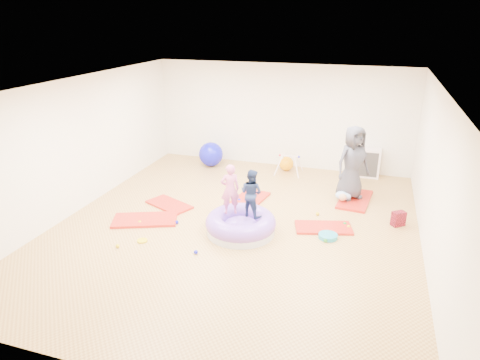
% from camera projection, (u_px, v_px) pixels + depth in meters
% --- Properties ---
extents(room, '(7.01, 8.01, 2.81)m').
position_uv_depth(room, '(235.00, 161.00, 8.06)').
color(room, tan).
rests_on(room, ground).
extents(gym_mat_front_left, '(1.44, 1.08, 0.05)m').
position_uv_depth(gym_mat_front_left, '(145.00, 220.00, 8.81)').
color(gym_mat_front_left, '#C13F20').
rests_on(gym_mat_front_left, ground).
extents(gym_mat_mid_left, '(1.18, 0.92, 0.04)m').
position_uv_depth(gym_mat_mid_left, '(169.00, 205.00, 9.52)').
color(gym_mat_mid_left, '#C13F20').
rests_on(gym_mat_mid_left, ground).
extents(gym_mat_center_back, '(0.80, 1.31, 0.05)m').
position_uv_depth(gym_mat_center_back, '(248.00, 200.00, 9.72)').
color(gym_mat_center_back, '#C13F20').
rests_on(gym_mat_center_back, ground).
extents(gym_mat_right, '(1.21, 0.82, 0.05)m').
position_uv_depth(gym_mat_right, '(323.00, 228.00, 8.49)').
color(gym_mat_right, '#C13F20').
rests_on(gym_mat_right, ground).
extents(gym_mat_rear_right, '(0.77, 1.34, 0.05)m').
position_uv_depth(gym_mat_rear_right, '(355.00, 199.00, 9.78)').
color(gym_mat_rear_right, '#C13F20').
rests_on(gym_mat_rear_right, ground).
extents(inflatable_cushion, '(1.37, 1.37, 0.43)m').
position_uv_depth(inflatable_cushion, '(241.00, 225.00, 8.29)').
color(inflatable_cushion, silver).
rests_on(inflatable_cushion, ground).
extents(child_pink, '(0.44, 0.38, 1.01)m').
position_uv_depth(child_pink, '(230.00, 187.00, 8.17)').
color(child_pink, '#D96195').
rests_on(child_pink, inflatable_cushion).
extents(child_navy, '(0.54, 0.48, 0.94)m').
position_uv_depth(child_navy, '(251.00, 191.00, 8.07)').
color(child_navy, '#1C294F').
rests_on(child_navy, inflatable_cushion).
extents(adult_caregiver, '(0.97, 0.93, 1.67)m').
position_uv_depth(adult_caregiver, '(353.00, 163.00, 9.54)').
color(adult_caregiver, '#3A3A45').
rests_on(adult_caregiver, gym_mat_rear_right).
extents(infant, '(0.36, 0.36, 0.21)m').
position_uv_depth(infant, '(343.00, 196.00, 9.63)').
color(infant, '#A0C4F4').
rests_on(infant, gym_mat_rear_right).
extents(ball_pit_balls, '(4.14, 2.71, 0.08)m').
position_uv_depth(ball_pit_balls, '(246.00, 228.00, 8.43)').
color(ball_pit_balls, '#D8BC0A').
rests_on(ball_pit_balls, ground).
extents(exercise_ball_blue, '(0.67, 0.67, 0.67)m').
position_uv_depth(exercise_ball_blue, '(211.00, 154.00, 11.93)').
color(exercise_ball_blue, '#1212D5').
rests_on(exercise_ball_blue, ground).
extents(exercise_ball_orange, '(0.39, 0.39, 0.39)m').
position_uv_depth(exercise_ball_orange, '(286.00, 164.00, 11.62)').
color(exercise_ball_orange, '#F69903').
rests_on(exercise_ball_orange, ground).
extents(infant_play_gym, '(0.68, 0.65, 0.52)m').
position_uv_depth(infant_play_gym, '(289.00, 162.00, 11.28)').
color(infant_play_gym, white).
rests_on(infant_play_gym, ground).
extents(cube_shelf, '(0.76, 0.37, 0.76)m').
position_uv_depth(cube_shelf, '(365.00, 162.00, 11.15)').
color(cube_shelf, white).
rests_on(cube_shelf, ground).
extents(balance_disc, '(0.36, 0.36, 0.08)m').
position_uv_depth(balance_disc, '(328.00, 236.00, 8.13)').
color(balance_disc, teal).
rests_on(balance_disc, ground).
extents(backpack, '(0.30, 0.28, 0.30)m').
position_uv_depth(backpack, '(398.00, 219.00, 8.58)').
color(backpack, '#AD132A').
rests_on(backpack, ground).
extents(yellow_toy, '(0.19, 0.19, 0.03)m').
position_uv_depth(yellow_toy, '(142.00, 241.00, 8.02)').
color(yellow_toy, '#D8BC0A').
rests_on(yellow_toy, ground).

